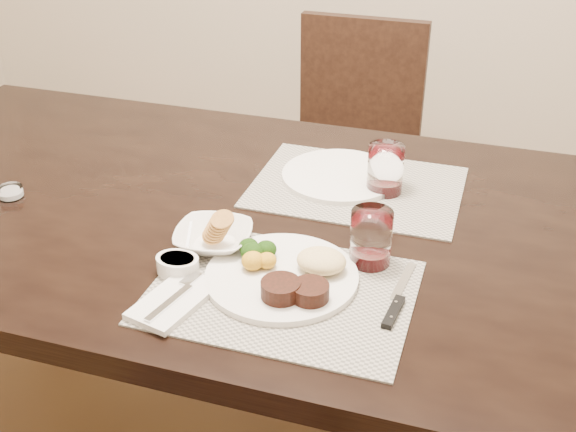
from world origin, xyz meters
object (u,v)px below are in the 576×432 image
(chair_far, at_px, (352,143))
(steak_knife, at_px, (396,304))
(cracker_bowl, at_px, (214,237))
(wine_glass_near, at_px, (371,240))
(far_plate, at_px, (340,176))
(dinner_plate, at_px, (288,274))

(chair_far, distance_m, steak_knife, 1.25)
(cracker_bowl, bearing_deg, wine_glass_near, 7.04)
(chair_far, relative_size, cracker_bowl, 5.41)
(steak_knife, relative_size, far_plate, 0.77)
(dinner_plate, height_order, far_plate, dinner_plate)
(steak_knife, height_order, wine_glass_near, wine_glass_near)
(cracker_bowl, distance_m, wine_glass_near, 0.30)
(cracker_bowl, relative_size, wine_glass_near, 1.55)
(chair_far, xyz_separation_m, wine_glass_near, (0.27, -1.05, 0.30))
(cracker_bowl, xyz_separation_m, far_plate, (0.16, 0.35, -0.01))
(steak_knife, bearing_deg, wine_glass_near, 126.76)
(chair_far, bearing_deg, far_plate, -79.76)
(steak_knife, distance_m, cracker_bowl, 0.38)
(wine_glass_near, relative_size, far_plate, 0.40)
(dinner_plate, relative_size, cracker_bowl, 1.68)
(chair_far, distance_m, dinner_plate, 1.20)
(dinner_plate, height_order, wine_glass_near, wine_glass_near)
(dinner_plate, distance_m, wine_glass_near, 0.17)
(chair_far, relative_size, steak_knife, 4.37)
(cracker_bowl, distance_m, far_plate, 0.39)
(cracker_bowl, relative_size, far_plate, 0.63)
(far_plate, bearing_deg, cracker_bowl, -114.68)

